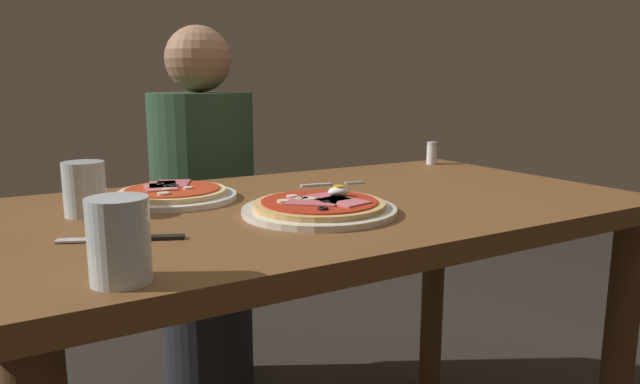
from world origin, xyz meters
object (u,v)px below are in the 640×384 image
Objects in this scene: water_glass_near at (85,192)px; salt_shaker at (432,153)px; diner_person at (205,226)px; pizza_across_left at (173,194)px; water_glass_far at (120,246)px; fork at (327,184)px; dining_table at (327,256)px; pizza_foreground at (320,207)px; knife at (130,238)px.

salt_shaker is (1.01, 0.19, -0.01)m from water_glass_near.
diner_person is at bearing 54.25° from water_glass_near.
pizza_across_left is 2.48× the size of water_glass_far.
pizza_across_left is 3.97× the size of salt_shaker.
pizza_across_left is 0.19m from water_glass_near.
fork is 0.48m from salt_shaker.
dining_table is 19.34× the size of salt_shaker.
diner_person is at bearing 86.58° from pizza_foreground.
pizza_foreground is 2.91× the size of water_glass_near.
water_glass_near is 0.41m from water_glass_far.
dining_table is 4.87× the size of pizza_across_left.
salt_shaker is (0.55, 0.30, 0.16)m from dining_table.
salt_shaker reaches higher than fork.
pizza_across_left is at bearing -170.90° from salt_shaker.
dining_table is at bearing -121.54° from fork.
fork is (0.09, 0.15, 0.13)m from dining_table.
pizza_foreground is at bearing -28.46° from water_glass_near.
water_glass_near reaches higher than salt_shaker.
water_glass_far is (-0.40, -0.20, 0.03)m from pizza_foreground.
dining_table is 4.43× the size of pizza_foreground.
water_glass_far is 1.13m from diner_person.
fork reaches higher than dining_table.
fork is 0.84× the size of knife.
dining_table is 0.50m from water_glass_near.
diner_person is (-0.58, 0.41, -0.24)m from salt_shaker.
diner_person reaches higher than salt_shaker.
diner_person is at bearing 92.31° from dining_table.
water_glass_far reaches higher than fork.
pizza_across_left is at bearing 61.72° from knife.
water_glass_far reaches higher than pizza_across_left.
knife reaches higher than dining_table.
fork is at bearing -161.77° from salt_shaker.
dining_table is 0.35m from pizza_across_left.
water_glass_near is 0.22m from knife.
pizza_foreground is 2.73× the size of water_glass_far.
pizza_foreground is 0.30m from fork.
water_glass_near reaches higher than fork.
pizza_foreground is 0.35m from knife.
water_glass_far is at bearing -105.39° from knife.
fork is (0.55, 0.04, -0.04)m from water_glass_near.
water_glass_far is at bearing -147.92° from dining_table.
salt_shaker is (0.63, 0.40, 0.02)m from pizza_foreground.
diner_person is at bearing 65.08° from pizza_across_left.
pizza_foreground is 0.44m from water_glass_near.
fork is (0.37, -0.02, -0.01)m from pizza_across_left.
dining_table is 0.19m from pizza_foreground.
diner_person is (0.45, 1.01, -0.25)m from water_glass_far.
water_glass_near is (-0.46, 0.11, 0.17)m from dining_table.
knife is (-0.52, -0.26, 0.00)m from fork.
fork is 0.58m from knife.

